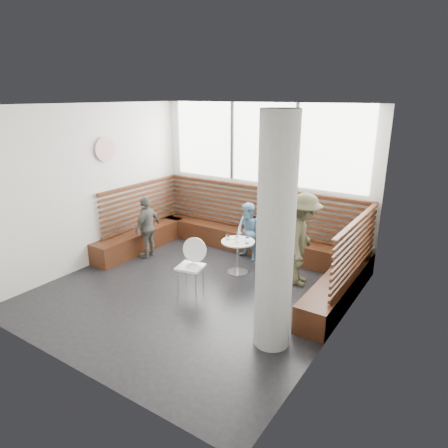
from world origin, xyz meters
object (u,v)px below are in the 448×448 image
Objects in this scene: adult_man at (303,240)px; child_left at (147,227)px; concrete_column at (275,236)px; cafe_chair at (193,261)px; child_back at (249,232)px; cafe_table at (238,250)px.

child_left is at bearing 85.82° from adult_man.
concrete_column is 3.39× the size of cafe_chair.
concrete_column is 2.60× the size of child_back.
concrete_column reaches higher than child_back.
adult_man is 1.39× the size of child_back.
adult_man reaches higher than child_left.
child_left is (-1.75, 0.71, 0.11)m from cafe_chair.
child_back is (-1.78, 2.42, -0.99)m from concrete_column.
child_back is at bearing 57.72° from adult_man.
cafe_table is 1.08m from cafe_chair.
concrete_column reaches higher than adult_man.
cafe_table is 0.39× the size of adult_man.
child_back is at bearing 126.26° from concrete_column.
concrete_column reaches higher than child_left.
concrete_column is at bearing 177.07° from adult_man.
cafe_chair is at bearing 60.73° from child_left.
adult_man is (1.21, 0.25, 0.38)m from cafe_table.
child_back reaches higher than cafe_chair.
concrete_column is 2.61m from cafe_table.
child_left is at bearing 146.43° from cafe_chair.
child_back is 0.93× the size of child_left.
adult_man is (1.51, 1.29, 0.30)m from cafe_chair.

